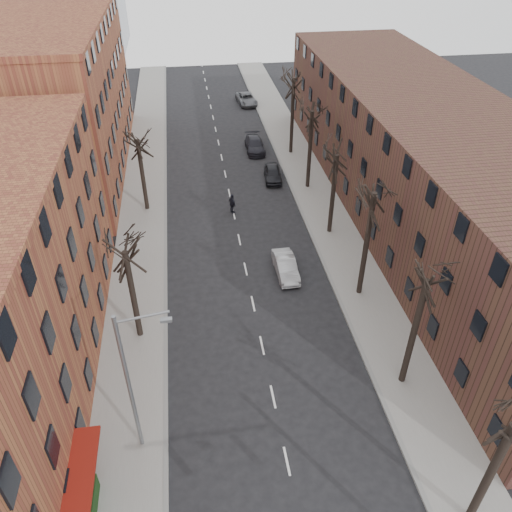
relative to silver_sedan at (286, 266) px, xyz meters
name	(u,v)px	position (x,y,z in m)	size (l,w,h in m)	color
sidewalk_left	(143,204)	(-10.88, 12.00, -0.60)	(4.00, 90.00, 0.15)	gray
sidewalk_right	(314,191)	(5.12, 12.00, -0.60)	(4.00, 90.00, 0.15)	gray
building_left_far	(52,100)	(-18.88, 21.00, 6.33)	(12.00, 28.00, 14.00)	brown
building_right	(426,161)	(13.12, 7.00, 4.33)	(12.00, 50.00, 10.00)	#472D21
tree_right_b	(401,381)	(4.72, -11.00, -0.67)	(5.20, 5.20, 10.80)	black
tree_right_c	(359,293)	(4.72, -3.00, -0.67)	(5.20, 5.20, 11.60)	black
tree_right_d	(329,232)	(4.72, 5.00, -0.67)	(5.20, 5.20, 10.00)	black
tree_right_e	(307,187)	(4.72, 13.00, -0.67)	(5.20, 5.20, 10.80)	black
tree_right_f	(291,153)	(4.72, 21.00, -0.67)	(5.20, 5.20, 11.60)	black
tree_left_a	(141,336)	(-10.48, -5.00, -0.67)	(5.20, 5.20, 9.50)	black
tree_left_b	(148,210)	(-10.48, 11.00, -0.67)	(5.20, 5.20, 9.50)	black
streetlight	(132,380)	(-9.91, -13.00, 4.34)	(2.45, 0.22, 9.03)	slate
silver_sedan	(286,266)	(0.00, 0.00, 0.00)	(1.42, 4.07, 1.34)	#A3A6AA
parked_car_near	(273,173)	(1.68, 15.08, 0.01)	(1.61, 3.99, 1.36)	black
parked_car_mid	(255,145)	(0.92, 22.19, 0.02)	(1.93, 4.75, 1.38)	black
parked_car_far	(247,99)	(2.01, 37.37, 0.01)	(2.24, 4.86, 1.35)	#5B5D62
pedestrian_crossing	(232,204)	(-2.97, 9.34, 0.25)	(1.08, 0.45, 1.84)	black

